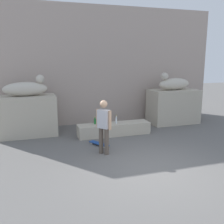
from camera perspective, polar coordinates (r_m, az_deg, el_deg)
ground_plane at (r=7.01m, az=9.12°, el=-12.58°), size 40.00×40.00×0.00m
facade_wall at (r=11.67m, az=-3.11°, el=10.22°), size 10.87×0.60×5.11m
pedestal_left at (r=10.21m, az=-18.40°, el=-0.79°), size 2.16×1.20×1.51m
pedestal_right at (r=11.89m, az=13.47°, el=1.22°), size 2.16×1.20×1.51m
statue_reclining_left at (r=10.04m, az=-18.58°, el=5.02°), size 1.61×0.59×0.78m
statue_reclining_right at (r=11.72m, az=13.57°, el=6.20°), size 1.67×0.80×0.78m
ledge_block at (r=9.82m, az=0.44°, el=-3.83°), size 2.78×0.65×0.45m
skater at (r=7.73m, az=-1.86°, el=-2.85°), size 0.38×0.44×1.67m
skateboard at (r=8.71m, az=-2.88°, el=-7.04°), size 0.58×0.79×0.08m
bottle_clear at (r=9.73m, az=0.96°, el=-1.83°), size 0.07×0.07×0.31m
bottle_green at (r=9.67m, az=-3.81°, el=-2.05°), size 0.08×0.08×0.27m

